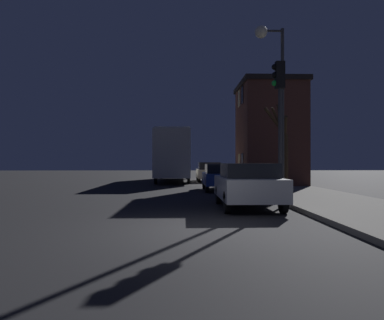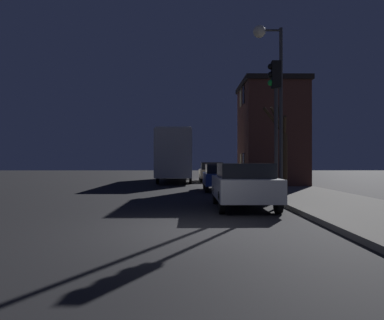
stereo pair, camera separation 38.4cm
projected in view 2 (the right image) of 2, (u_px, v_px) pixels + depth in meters
The scene contains 9 objects.
ground_plane at pixel (192, 231), 8.42m from camera, with size 120.00×120.00×0.00m, color black.
brick_building at pixel (271, 133), 24.10m from camera, with size 3.94×5.13×6.53m.
streetlamp at pixel (270, 69), 15.52m from camera, with size 1.23×0.53×7.10m.
traffic_light at pixel (275, 104), 12.38m from camera, with size 0.43×0.24×4.90m.
bare_tree at pixel (282, 150), 17.11m from camera, with size 1.27×1.74×4.20m.
bus at pixel (176, 153), 30.07m from camera, with size 2.51×11.52×3.89m.
car_near_lane at pixel (244, 184), 12.50m from camera, with size 1.88×4.03×1.51m.
car_mid_lane at pixel (220, 177), 20.15m from camera, with size 1.73×3.87×1.44m.
car_far_lane at pixel (211, 172), 29.85m from camera, with size 1.88×4.25×1.52m.
Camera 2 is at (-0.08, -8.43, 1.55)m, focal length 35.00 mm.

